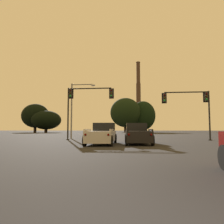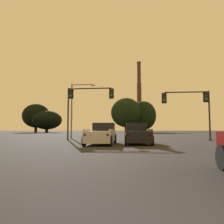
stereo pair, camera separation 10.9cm
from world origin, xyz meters
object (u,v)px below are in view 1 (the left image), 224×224
(traffic_light_overhead_left, at_px, (83,100))
(pickup_truck_center_lane_front, at_px, (137,134))
(traffic_light_overhead_right, at_px, (193,103))
(street_lamp, at_px, (76,104))
(smokestack, at_px, (139,104))
(pickup_truck_left_lane_front, at_px, (102,135))

(traffic_light_overhead_left, bearing_deg, pickup_truck_center_lane_front, -45.30)
(traffic_light_overhead_right, xyz_separation_m, street_lamp, (-14.72, 3.34, 0.41))
(pickup_truck_center_lane_front, distance_m, traffic_light_overhead_right, 9.85)
(street_lamp, bearing_deg, smokestack, 85.48)
(traffic_light_overhead_right, height_order, traffic_light_overhead_left, traffic_light_overhead_left)
(pickup_truck_center_lane_front, xyz_separation_m, street_lamp, (-8.22, 9.85, 3.94))
(traffic_light_overhead_left, height_order, street_lamp, street_lamp)
(traffic_light_overhead_left, bearing_deg, traffic_light_overhead_right, 0.12)
(pickup_truck_center_lane_front, relative_size, smokestack, 0.10)
(pickup_truck_center_lane_front, xyz_separation_m, traffic_light_overhead_left, (-6.41, 6.48, 4.03))
(traffic_light_overhead_left, xyz_separation_m, smokestack, (10.23, 155.57, 17.95))
(traffic_light_overhead_left, xyz_separation_m, street_lamp, (-1.81, 3.37, -0.09))
(pickup_truck_center_lane_front, distance_m, street_lamp, 13.42)
(pickup_truck_left_lane_front, height_order, street_lamp, street_lamp)
(smokestack, bearing_deg, pickup_truck_left_lane_front, -92.39)
(pickup_truck_center_lane_front, bearing_deg, smokestack, 85.98)
(pickup_truck_left_lane_front, xyz_separation_m, street_lamp, (-5.25, 10.75, 3.94))
(pickup_truck_center_lane_front, bearing_deg, traffic_light_overhead_right, 42.35)
(traffic_light_overhead_left, bearing_deg, street_lamp, 118.23)
(traffic_light_overhead_left, bearing_deg, pickup_truck_left_lane_front, -65.03)
(pickup_truck_center_lane_front, bearing_deg, pickup_truck_left_lane_front, -165.74)
(traffic_light_overhead_left, relative_size, smokestack, 0.11)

